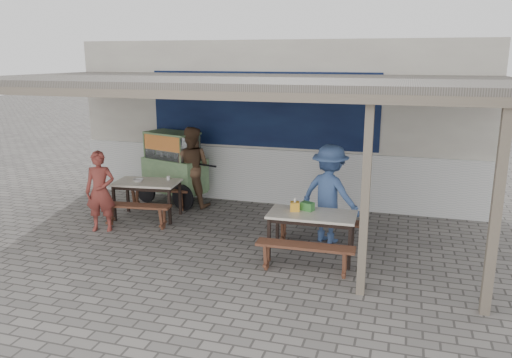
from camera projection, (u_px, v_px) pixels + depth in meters
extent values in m
plane|color=slate|center=(222.00, 251.00, 8.32)|extent=(60.00, 60.00, 0.00)
cube|color=beige|center=(277.00, 121.00, 11.25)|extent=(9.00, 1.20, 3.50)
cube|color=silver|center=(270.00, 176.00, 10.94)|extent=(9.00, 0.10, 1.20)
cube|color=#10214A|center=(261.00, 110.00, 10.66)|extent=(5.00, 0.03, 1.60)
cube|color=#625B54|center=(240.00, 81.00, 8.60)|extent=(9.00, 4.20, 0.12)
cube|color=#6B6251|center=(192.00, 95.00, 6.71)|extent=(9.00, 0.12, 0.12)
cube|color=#6B6251|center=(496.00, 211.00, 5.97)|extent=(0.12, 0.12, 2.70)
cube|color=#6B6251|center=(365.00, 199.00, 6.50)|extent=(0.11, 0.11, 2.70)
cube|color=silver|center=(147.00, 182.00, 9.87)|extent=(1.34, 0.89, 0.04)
cube|color=black|center=(147.00, 185.00, 9.89)|extent=(1.22, 0.78, 0.06)
cube|color=black|center=(114.00, 204.00, 9.76)|extent=(0.05, 0.05, 0.71)
cube|color=black|center=(170.00, 207.00, 9.57)|extent=(0.05, 0.05, 0.71)
cube|color=black|center=(128.00, 195.00, 10.36)|extent=(0.05, 0.05, 0.71)
cube|color=black|center=(180.00, 198.00, 10.17)|extent=(0.05, 0.05, 0.71)
cube|color=brown|center=(135.00, 206.00, 9.37)|extent=(1.38, 0.44, 0.04)
cube|color=brown|center=(110.00, 216.00, 9.51)|extent=(0.08, 0.28, 0.41)
cube|color=brown|center=(163.00, 219.00, 9.33)|extent=(0.08, 0.28, 0.41)
cube|color=brown|center=(159.00, 189.00, 10.52)|extent=(1.38, 0.44, 0.04)
cube|color=brown|center=(136.00, 198.00, 10.66)|extent=(0.08, 0.28, 0.41)
cube|color=brown|center=(183.00, 201.00, 10.48)|extent=(0.08, 0.28, 0.41)
cube|color=silver|center=(312.00, 215.00, 7.87)|extent=(1.39, 0.76, 0.04)
cube|color=black|center=(312.00, 218.00, 7.88)|extent=(1.29, 0.66, 0.06)
cube|color=black|center=(269.00, 240.00, 7.83)|extent=(0.05, 0.05, 0.71)
cube|color=black|center=(350.00, 247.00, 7.51)|extent=(0.05, 0.05, 0.71)
cube|color=black|center=(277.00, 227.00, 8.39)|extent=(0.05, 0.05, 0.71)
cube|color=black|center=(353.00, 234.00, 8.08)|extent=(0.05, 0.05, 0.71)
cube|color=brown|center=(305.00, 246.00, 7.37)|extent=(1.48, 0.32, 0.04)
cube|color=brown|center=(267.00, 256.00, 7.57)|extent=(0.06, 0.28, 0.41)
cube|color=brown|center=(344.00, 264.00, 7.27)|extent=(0.06, 0.28, 0.41)
cube|color=brown|center=(317.00, 221.00, 8.51)|extent=(1.48, 0.32, 0.04)
cube|color=brown|center=(283.00, 230.00, 8.71)|extent=(0.06, 0.28, 0.41)
cube|color=brown|center=(351.00, 236.00, 8.41)|extent=(0.06, 0.28, 0.41)
cube|color=#759765|center=(175.00, 174.00, 10.96)|extent=(1.50, 1.07, 0.70)
cube|color=#759765|center=(176.00, 190.00, 11.05)|extent=(1.44, 1.01, 0.05)
cylinder|color=black|center=(146.00, 190.00, 11.04)|extent=(0.55, 0.21, 0.56)
cylinder|color=black|center=(183.00, 198.00, 10.44)|extent=(0.55, 0.21, 0.56)
cube|color=silver|center=(172.00, 145.00, 10.84)|extent=(1.23, 0.90, 0.55)
cube|color=#759765|center=(172.00, 133.00, 10.77)|extent=(1.28, 0.95, 0.04)
cube|color=#CE4930|center=(162.00, 143.00, 10.56)|extent=(0.96, 0.31, 0.32)
cylinder|color=black|center=(203.00, 165.00, 10.45)|extent=(0.68, 0.24, 0.04)
imported|color=brown|center=(100.00, 191.00, 9.15)|extent=(0.63, 0.50, 1.50)
imported|color=brown|center=(191.00, 167.00, 10.63)|extent=(0.87, 0.69, 1.73)
imported|color=#3D598F|center=(330.00, 194.00, 8.57)|extent=(1.27, 1.01, 1.71)
cube|color=gold|center=(295.00, 206.00, 7.98)|extent=(0.18, 0.18, 0.14)
cube|color=#377935|center=(307.00, 206.00, 8.00)|extent=(0.23, 0.19, 0.13)
cylinder|color=beige|center=(168.00, 178.00, 9.99)|extent=(0.07, 0.07, 0.08)
imported|color=white|center=(138.00, 180.00, 9.87)|extent=(0.26, 0.26, 0.05)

